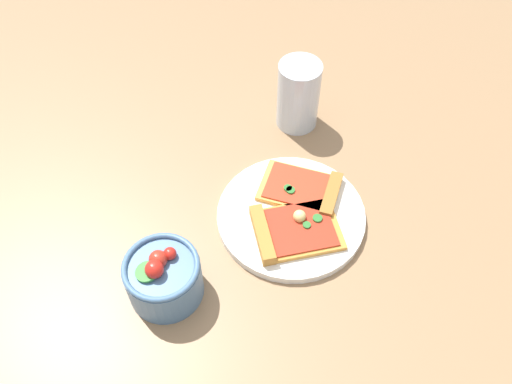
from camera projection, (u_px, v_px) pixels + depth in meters
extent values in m
plane|color=#93704C|center=(315.00, 239.00, 0.84)|extent=(2.40, 2.40, 0.00)
cylinder|color=white|center=(291.00, 216.00, 0.86)|extent=(0.23, 0.23, 0.01)
cube|color=gold|center=(297.00, 230.00, 0.83)|extent=(0.16, 0.16, 0.01)
cube|color=#B77A33|center=(262.00, 234.00, 0.82)|extent=(0.09, 0.08, 0.02)
cube|color=#B22D19|center=(297.00, 228.00, 0.83)|extent=(0.14, 0.14, 0.00)
cylinder|color=#2D722D|center=(306.00, 226.00, 0.82)|extent=(0.01, 0.01, 0.00)
sphere|color=#F2D87F|center=(300.00, 216.00, 0.83)|extent=(0.02, 0.02, 0.02)
cylinder|color=#2D722D|center=(317.00, 218.00, 0.83)|extent=(0.01, 0.01, 0.00)
cube|color=gold|center=(299.00, 189.00, 0.88)|extent=(0.10, 0.14, 0.01)
cube|color=#A36B2D|center=(331.00, 195.00, 0.87)|extent=(0.09, 0.04, 0.02)
cube|color=red|center=(300.00, 186.00, 0.87)|extent=(0.09, 0.12, 0.00)
cylinder|color=#2D722D|center=(288.00, 188.00, 0.87)|extent=(0.01, 0.01, 0.00)
cylinder|color=#2D722D|center=(290.00, 190.00, 0.87)|extent=(0.01, 0.01, 0.00)
cylinder|color=#4C7299|center=(164.00, 279.00, 0.76)|extent=(0.11, 0.11, 0.07)
torus|color=#4C7299|center=(161.00, 266.00, 0.73)|extent=(0.11, 0.11, 0.01)
sphere|color=red|center=(158.00, 259.00, 0.73)|extent=(0.03, 0.03, 0.03)
sphere|color=red|center=(170.00, 254.00, 0.74)|extent=(0.02, 0.02, 0.02)
sphere|color=red|center=(154.00, 269.00, 0.72)|extent=(0.03, 0.03, 0.03)
cylinder|color=#388433|center=(147.00, 272.00, 0.73)|extent=(0.04, 0.04, 0.01)
cylinder|color=silver|center=(298.00, 95.00, 0.94)|extent=(0.07, 0.07, 0.13)
cylinder|color=#592D0F|center=(298.00, 98.00, 0.95)|extent=(0.06, 0.06, 0.11)
cube|color=white|center=(303.00, 83.00, 0.90)|extent=(0.02, 0.02, 0.02)
cube|color=white|center=(308.00, 79.00, 0.91)|extent=(0.02, 0.02, 0.02)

